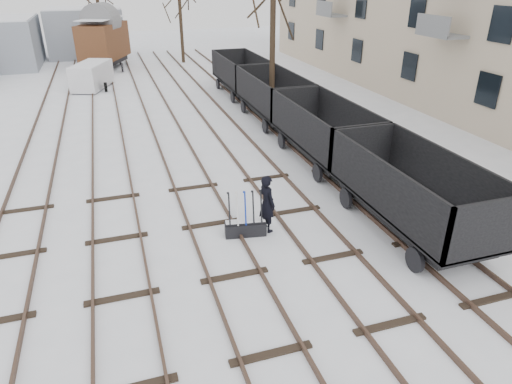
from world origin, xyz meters
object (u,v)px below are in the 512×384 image
(freight_wagon_a, at_px, (410,203))
(worker, at_px, (267,203))
(box_van_wagon, at_px, (103,40))
(panel_van, at_px, (92,75))
(ground_frame, at_px, (245,227))

(freight_wagon_a, bearing_deg, worker, 161.97)
(box_van_wagon, height_order, panel_van, box_van_wagon)
(ground_frame, bearing_deg, panel_van, 110.42)
(worker, distance_m, freight_wagon_a, 4.55)
(freight_wagon_a, distance_m, panel_van, 25.94)
(panel_van, bearing_deg, worker, -56.08)
(worker, xyz_separation_m, box_van_wagon, (-4.17, 29.91, 1.45))
(worker, height_order, box_van_wagon, box_van_wagon)
(box_van_wagon, relative_size, panel_van, 1.38)
(ground_frame, relative_size, worker, 0.78)
(panel_van, bearing_deg, box_van_wagon, 101.78)
(ground_frame, xyz_separation_m, worker, (0.75, 0.10, 0.67))
(worker, xyz_separation_m, panel_van, (-5.31, 22.68, -0.02))
(ground_frame, xyz_separation_m, box_van_wagon, (-3.42, 30.01, 2.12))
(freight_wagon_a, height_order, panel_van, freight_wagon_a)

